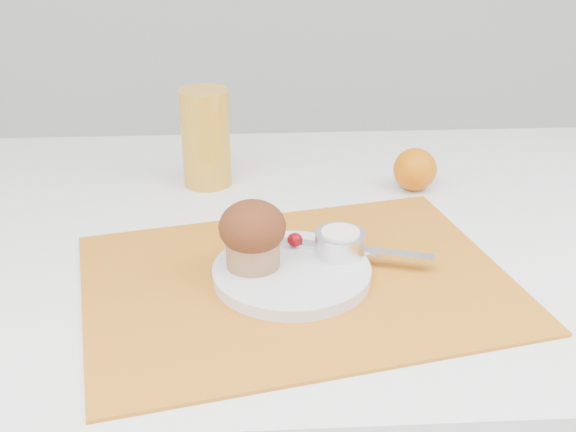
{
  "coord_description": "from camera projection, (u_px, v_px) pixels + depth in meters",
  "views": [
    {
      "loc": [
        -0.09,
        -0.85,
        1.21
      ],
      "look_at": [
        -0.04,
        -0.01,
        0.8
      ],
      "focal_mm": 45.0,
      "sensor_mm": 36.0,
      "label": 1
    }
  ],
  "objects": [
    {
      "name": "butter_knife",
      "position": [
        353.0,
        250.0,
        0.91
      ],
      "size": [
        0.2,
        0.07,
        0.01
      ],
      "primitive_type": "cube",
      "rotation": [
        0.0,
        0.0,
        -0.29
      ],
      "color": "silver",
      "rests_on": "plate"
    },
    {
      "name": "orange",
      "position": [
        415.0,
        169.0,
        1.12
      ],
      "size": [
        0.07,
        0.07,
        0.07
      ],
      "primitive_type": "sphere",
      "color": "orange",
      "rests_on": "table"
    },
    {
      "name": "juice_glass",
      "position": [
        206.0,
        138.0,
        1.12
      ],
      "size": [
        0.09,
        0.09,
        0.15
      ],
      "primitive_type": "cylinder",
      "rotation": [
        0.0,
        0.0,
        0.26
      ],
      "color": "gold",
      "rests_on": "table"
    },
    {
      "name": "table",
      "position": [
        312.0,
        432.0,
        1.18
      ],
      "size": [
        1.2,
        0.8,
        0.75
      ],
      "primitive_type": "cube",
      "color": "white",
      "rests_on": "ground"
    },
    {
      "name": "plate",
      "position": [
        292.0,
        273.0,
        0.88
      ],
      "size": [
        0.25,
        0.25,
        0.02
      ],
      "primitive_type": "cylinder",
      "rotation": [
        0.0,
        0.0,
        -0.34
      ],
      "color": "silver",
      "rests_on": "placemat"
    },
    {
      "name": "cream",
      "position": [
        340.0,
        233.0,
        0.89
      ],
      "size": [
        0.06,
        0.06,
        0.01
      ],
      "primitive_type": "cylinder",
      "rotation": [
        0.0,
        0.0,
        0.32
      ],
      "color": "white",
      "rests_on": "ramekin"
    },
    {
      "name": "raspberry_near",
      "position": [
        295.0,
        240.0,
        0.92
      ],
      "size": [
        0.02,
        0.02,
        0.02
      ],
      "primitive_type": "ellipsoid",
      "color": "#530206",
      "rests_on": "plate"
    },
    {
      "name": "ramekin",
      "position": [
        340.0,
        243.0,
        0.9
      ],
      "size": [
        0.07,
        0.07,
        0.03
      ],
      "primitive_type": "cylinder",
      "rotation": [
        0.0,
        0.0,
        -0.02
      ],
      "color": "silver",
      "rests_on": "plate"
    },
    {
      "name": "raspberry_far",
      "position": [
        328.0,
        249.0,
        0.9
      ],
      "size": [
        0.02,
        0.02,
        0.02
      ],
      "primitive_type": "ellipsoid",
      "color": "#620302",
      "rests_on": "plate"
    },
    {
      "name": "placemat",
      "position": [
        297.0,
        282.0,
        0.88
      ],
      "size": [
        0.58,
        0.47,
        0.0
      ],
      "primitive_type": "cube",
      "rotation": [
        0.0,
        0.0,
        0.21
      ],
      "color": "orange",
      "rests_on": "table"
    },
    {
      "name": "muffin",
      "position": [
        253.0,
        234.0,
        0.86
      ],
      "size": [
        0.08,
        0.08,
        0.08
      ],
      "color": "#AA7952",
      "rests_on": "plate"
    }
  ]
}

